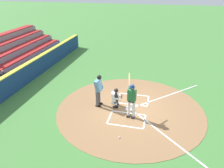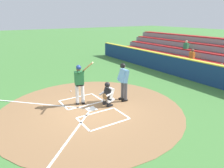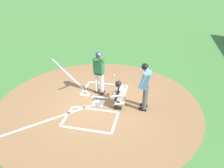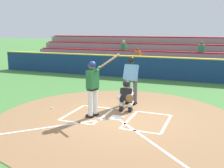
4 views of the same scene
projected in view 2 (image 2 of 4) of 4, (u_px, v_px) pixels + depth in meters
ground_plane at (91, 109)px, 9.14m from camera, size 120.00×120.00×0.00m
dirt_circle at (91, 109)px, 9.13m from camera, size 8.00×8.00×0.01m
home_plate_and_chalk at (72, 114)px, 8.68m from camera, size 7.93×4.91×0.01m
batter at (80, 82)px, 9.32m from camera, size 1.05×0.54×2.13m
catcher at (108, 94)px, 9.31m from camera, size 0.62×0.61×1.13m
plate_umpire at (124, 79)px, 9.74m from camera, size 0.60×0.44×1.86m
baseball at (71, 91)px, 11.21m from camera, size 0.07×0.07×0.07m
backstop_wall at (199, 71)px, 12.78m from camera, size 22.00×0.36×1.31m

